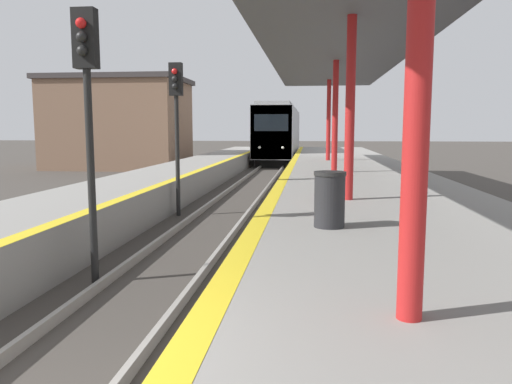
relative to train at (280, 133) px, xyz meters
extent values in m
cube|color=yellow|center=(1.65, -36.31, -1.19)|extent=(0.30, 80.00, 0.00)
cube|color=black|center=(0.00, 0.07, -1.87)|extent=(2.24, 15.06, 0.55)
cube|color=#99999E|center=(0.00, 0.07, 0.12)|extent=(2.63, 16.73, 3.42)
cube|color=gold|center=(0.00, -8.22, 0.12)|extent=(2.58, 0.16, 3.36)
cube|color=black|center=(0.00, -8.28, 0.72)|extent=(2.11, 0.06, 1.03)
cube|color=gray|center=(0.00, 0.07, 1.95)|extent=(2.24, 15.90, 0.24)
sphere|color=white|center=(-0.72, -8.28, -0.82)|extent=(0.18, 0.18, 0.18)
sphere|color=white|center=(0.72, -8.28, -0.82)|extent=(0.18, 0.18, 0.18)
cylinder|color=black|center=(-0.96, -31.71, -0.44)|extent=(0.12, 0.12, 3.40)
cube|color=black|center=(-0.96, -31.71, 1.70)|extent=(0.36, 0.20, 0.90)
sphere|color=red|center=(-0.96, -31.84, 1.91)|extent=(0.16, 0.16, 0.16)
sphere|color=black|center=(-0.96, -31.84, 1.70)|extent=(0.16, 0.16, 0.16)
sphere|color=black|center=(-0.96, -31.84, 1.50)|extent=(0.16, 0.16, 0.16)
cylinder|color=black|center=(-1.28, -25.40, -0.44)|extent=(0.12, 0.12, 3.40)
cube|color=black|center=(-1.28, -25.40, 1.70)|extent=(0.36, 0.20, 0.90)
sphere|color=red|center=(-1.28, -25.54, 1.91)|extent=(0.16, 0.16, 0.16)
sphere|color=black|center=(-1.28, -25.54, 1.70)|extent=(0.16, 0.16, 0.16)
sphere|color=black|center=(-1.28, -25.54, 1.50)|extent=(0.16, 0.16, 0.16)
cylinder|color=red|center=(3.30, -35.22, 0.75)|extent=(0.20, 0.20, 3.89)
cylinder|color=red|center=(3.30, -28.31, 0.75)|extent=(0.20, 0.20, 3.89)
cylinder|color=red|center=(3.30, -21.40, 0.75)|extent=(0.20, 0.20, 3.89)
cylinder|color=red|center=(3.30, -14.49, 0.75)|extent=(0.20, 0.20, 3.89)
cube|color=#515156|center=(3.30, -24.85, 2.79)|extent=(4.60, 27.65, 0.20)
cylinder|color=#262628|center=(2.79, -31.45, -0.79)|extent=(0.48, 0.48, 0.81)
cylinder|color=#262626|center=(2.79, -31.45, -0.35)|extent=(0.50, 0.50, 0.06)
cube|color=brown|center=(-9.65, -8.47, 0.54)|extent=(8.04, 5.92, 5.37)
cube|color=#383333|center=(-9.65, -8.47, 3.38)|extent=(8.45, 6.22, 0.30)
camera|label=1|loc=(2.50, -39.22, 0.33)|focal=35.00mm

